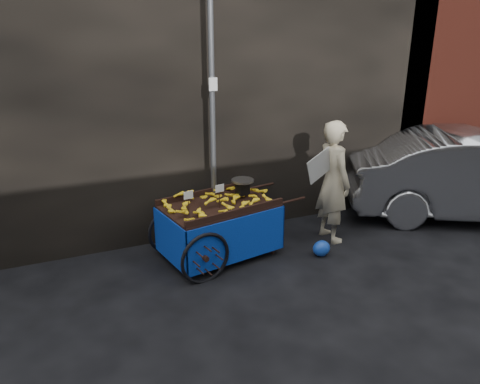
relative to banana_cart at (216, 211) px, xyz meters
name	(u,v)px	position (x,y,z in m)	size (l,w,h in m)	color
ground	(228,286)	(-0.15, -0.81, -0.71)	(80.00, 80.00, 0.00)	black
building_wall	(190,68)	(0.24, 1.79, 1.79)	(13.50, 2.00, 5.00)	black
street_pole	(212,112)	(0.15, 0.49, 1.29)	(0.12, 0.10, 4.00)	slate
banana_cart	(216,211)	(0.00, 0.00, 0.00)	(2.26, 1.32, 1.16)	black
vendor	(333,182)	(1.84, -0.12, 0.23)	(0.84, 0.70, 1.87)	#BEAF8D
plastic_bag	(321,248)	(1.40, -0.58, -0.60)	(0.26, 0.21, 0.24)	#1641AC
parked_car	(480,176)	(4.68, -0.35, 0.02)	(1.56, 4.47, 1.47)	silver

